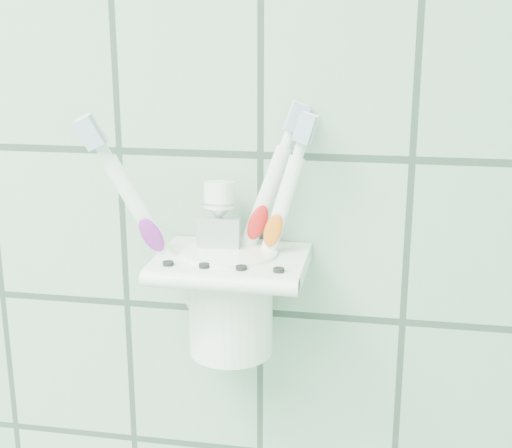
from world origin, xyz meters
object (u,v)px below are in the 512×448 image
cup (231,297)px  toothbrush_blue (211,218)px  holder_bracket (232,265)px  toothbrush_orange (240,226)px  toothbrush_pink (215,218)px  toothpaste_tube (217,253)px

cup → toothbrush_blue: 0.07m
holder_bracket → toothbrush_orange: toothbrush_orange is taller
toothbrush_pink → toothpaste_tube: (0.00, 0.00, -0.03)m
cup → toothbrush_orange: 0.06m
holder_bracket → cup: size_ratio=1.34×
toothbrush_orange → toothpaste_tube: 0.03m
toothbrush_blue → toothpaste_tube: (0.01, -0.01, -0.03)m
toothbrush_pink → toothbrush_orange: (0.02, 0.01, -0.01)m
toothbrush_pink → holder_bracket: bearing=-17.0°
toothbrush_pink → toothpaste_tube: size_ratio=1.53×
toothpaste_tube → toothbrush_pink: bearing=-140.1°
cup → toothpaste_tube: (-0.01, -0.00, 0.04)m
toothpaste_tube → toothbrush_orange: bearing=19.0°
cup → toothbrush_pink: size_ratio=0.43×
toothbrush_orange → toothbrush_blue: bearing=-167.8°
toothbrush_orange → toothpaste_tube: bearing=-151.1°
holder_bracket → cup: same height
toothbrush_blue → toothbrush_orange: (0.02, 0.00, -0.01)m
toothbrush_pink → toothbrush_blue: bearing=121.7°
toothbrush_blue → toothpaste_tube: toothbrush_blue is taller
cup → toothpaste_tube: 0.04m
holder_bracket → cup: 0.03m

